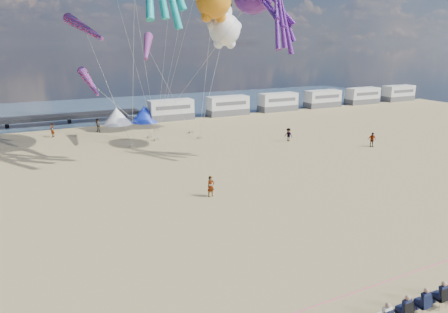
% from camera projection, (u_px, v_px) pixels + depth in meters
% --- Properties ---
extents(ground, '(120.00, 120.00, 0.00)m').
position_uv_depth(ground, '(295.00, 244.00, 22.83)').
color(ground, tan).
rests_on(ground, ground).
extents(water, '(120.00, 120.00, 0.00)m').
position_uv_depth(water, '(111.00, 108.00, 70.43)').
color(water, '#324960').
rests_on(water, ground).
extents(motorhome_0, '(6.60, 2.50, 3.00)m').
position_uv_depth(motorhome_0, '(171.00, 110.00, 59.56)').
color(motorhome_0, silver).
rests_on(motorhome_0, ground).
extents(motorhome_1, '(6.60, 2.50, 3.00)m').
position_uv_depth(motorhome_1, '(228.00, 106.00, 63.54)').
color(motorhome_1, silver).
rests_on(motorhome_1, ground).
extents(motorhome_2, '(6.60, 2.50, 3.00)m').
position_uv_depth(motorhome_2, '(278.00, 102.00, 67.53)').
color(motorhome_2, silver).
rests_on(motorhome_2, ground).
extents(motorhome_3, '(6.60, 2.50, 3.00)m').
position_uv_depth(motorhome_3, '(323.00, 99.00, 71.51)').
color(motorhome_3, silver).
rests_on(motorhome_3, ground).
extents(motorhome_4, '(6.60, 2.50, 3.00)m').
position_uv_depth(motorhome_4, '(362.00, 96.00, 75.50)').
color(motorhome_4, silver).
rests_on(motorhome_4, ground).
extents(motorhome_5, '(6.60, 2.50, 3.00)m').
position_uv_depth(motorhome_5, '(398.00, 93.00, 79.48)').
color(motorhome_5, silver).
rests_on(motorhome_5, ground).
extents(tent_white, '(4.00, 4.00, 2.40)m').
position_uv_depth(tent_white, '(117.00, 116.00, 56.29)').
color(tent_white, white).
rests_on(tent_white, ground).
extents(tent_blue, '(4.00, 4.00, 2.40)m').
position_uv_depth(tent_blue, '(145.00, 114.00, 57.96)').
color(tent_blue, '#1933CC').
rests_on(tent_blue, ground).
extents(spectator_row, '(6.10, 0.90, 1.30)m').
position_uv_depth(spectator_row, '(422.00, 300.00, 16.79)').
color(spectator_row, black).
rests_on(spectator_row, ground).
extents(rope_line, '(34.00, 0.03, 0.03)m').
position_uv_depth(rope_line, '(359.00, 291.00, 18.49)').
color(rope_line, '#F2338C').
rests_on(rope_line, ground).
extents(standing_person, '(0.61, 0.43, 1.60)m').
position_uv_depth(standing_person, '(211.00, 186.00, 29.73)').
color(standing_person, tan).
rests_on(standing_person, ground).
extents(beachgoer_1, '(0.93, 1.04, 1.78)m').
position_uv_depth(beachgoer_1, '(98.00, 126.00, 51.21)').
color(beachgoer_1, '#7F6659').
rests_on(beachgoer_1, ground).
extents(beachgoer_2, '(0.84, 0.93, 1.56)m').
position_uv_depth(beachgoer_2, '(288.00, 135.00, 46.63)').
color(beachgoer_2, '#7F6659').
rests_on(beachgoer_2, ground).
extents(beachgoer_3, '(1.18, 0.91, 1.62)m').
position_uv_depth(beachgoer_3, '(372.00, 140.00, 44.12)').
color(beachgoer_3, '#7F6659').
rests_on(beachgoer_3, ground).
extents(beachgoer_5, '(1.13, 1.65, 1.71)m').
position_uv_depth(beachgoer_5, '(52.00, 130.00, 48.66)').
color(beachgoer_5, '#7F6659').
rests_on(beachgoer_5, ground).
extents(sandbag_a, '(0.50, 0.35, 0.22)m').
position_uv_depth(sandbag_a, '(132.00, 146.00, 44.04)').
color(sandbag_a, gray).
rests_on(sandbag_a, ground).
extents(sandbag_b, '(0.50, 0.35, 0.22)m').
position_uv_depth(sandbag_b, '(150.00, 137.00, 48.59)').
color(sandbag_b, gray).
rests_on(sandbag_b, ground).
extents(sandbag_c, '(0.50, 0.35, 0.22)m').
position_uv_depth(sandbag_c, '(199.00, 138.00, 48.06)').
color(sandbag_c, gray).
rests_on(sandbag_c, ground).
extents(sandbag_d, '(0.50, 0.35, 0.22)m').
position_uv_depth(sandbag_d, '(191.00, 132.00, 51.04)').
color(sandbag_d, gray).
rests_on(sandbag_d, ground).
extents(sandbag_e, '(0.50, 0.35, 0.22)m').
position_uv_depth(sandbag_e, '(156.00, 139.00, 47.20)').
color(sandbag_e, gray).
rests_on(sandbag_e, ground).
extents(kite_panda, '(5.71, 5.50, 6.79)m').
position_uv_depth(kite_panda, '(225.00, 30.00, 49.99)').
color(kite_panda, white).
extents(kite_teddy_orange, '(6.32, 6.12, 7.22)m').
position_uv_depth(kite_teddy_orange, '(214.00, 0.00, 46.75)').
color(kite_teddy_orange, orange).
extents(windsock_left, '(3.54, 5.99, 6.09)m').
position_uv_depth(windsock_left, '(84.00, 28.00, 39.43)').
color(windsock_left, red).
extents(windsock_mid, '(2.86, 5.52, 5.51)m').
position_uv_depth(windsock_mid, '(147.00, 47.00, 43.17)').
color(windsock_mid, red).
extents(windsock_right, '(1.80, 4.44, 4.35)m').
position_uv_depth(windsock_right, '(89.00, 82.00, 38.79)').
color(windsock_right, red).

